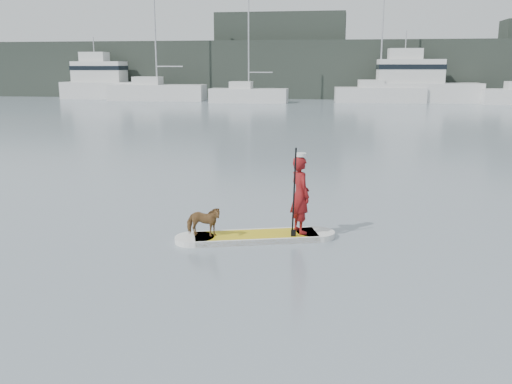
% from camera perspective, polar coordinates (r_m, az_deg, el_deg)
% --- Properties ---
extents(ground, '(140.00, 140.00, 0.00)m').
position_cam_1_polar(ground, '(10.76, 20.00, -7.15)').
color(ground, slate).
rests_on(ground, ground).
extents(paddleboard, '(3.18, 1.56, 0.12)m').
position_cam_1_polar(paddleboard, '(11.69, -0.00, -4.50)').
color(paddleboard, gold).
rests_on(paddleboard, ground).
extents(paddler, '(0.63, 0.69, 1.58)m').
position_cam_1_polar(paddler, '(11.63, 4.44, -0.29)').
color(paddler, maroon).
rests_on(paddler, paddleboard).
extents(white_cap, '(0.22, 0.22, 0.07)m').
position_cam_1_polar(white_cap, '(11.47, 4.51, 3.74)').
color(white_cap, silver).
rests_on(white_cap, paddler).
extents(dog, '(0.74, 0.35, 0.62)m').
position_cam_1_polar(dog, '(11.49, -5.29, -2.94)').
color(dog, brown).
rests_on(dog, paddleboard).
extents(paddle, '(0.12, 0.29, 2.00)m').
position_cam_1_polar(paddle, '(11.36, 3.81, -1.18)').
color(paddle, black).
rests_on(paddle, ground).
extents(sailboat_b, '(9.71, 3.32, 14.26)m').
position_cam_1_polar(sailboat_b, '(59.12, -9.92, 9.98)').
color(sailboat_b, silver).
rests_on(sailboat_b, ground).
extents(sailboat_c, '(7.37, 2.60, 10.50)m').
position_cam_1_polar(sailboat_c, '(54.74, -0.80, 9.75)').
color(sailboat_c, silver).
rests_on(sailboat_c, ground).
extents(sailboat_d, '(8.61, 3.28, 12.43)m').
position_cam_1_polar(sailboat_d, '(56.45, 12.18, 9.67)').
color(sailboat_d, silver).
rests_on(sailboat_d, ground).
extents(motor_yacht_a, '(11.25, 4.12, 6.64)m').
position_cam_1_polar(motor_yacht_a, '(57.62, 15.70, 10.52)').
color(motor_yacht_a, silver).
rests_on(motor_yacht_a, ground).
extents(motor_yacht_b, '(9.68, 3.42, 6.36)m').
position_cam_1_polar(motor_yacht_b, '(63.53, -14.89, 10.64)').
color(motor_yacht_b, silver).
rests_on(motor_yacht_b, ground).
extents(shore_mass, '(90.00, 6.00, 6.00)m').
position_cam_1_polar(shore_mass, '(63.01, 11.59, 11.90)').
color(shore_mass, black).
rests_on(shore_mass, ground).
extents(shore_building_west, '(14.00, 4.00, 9.00)m').
position_cam_1_polar(shore_building_west, '(64.47, 2.46, 13.48)').
color(shore_building_west, black).
rests_on(shore_building_west, ground).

